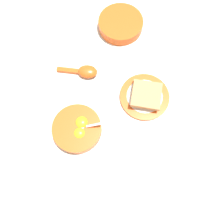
% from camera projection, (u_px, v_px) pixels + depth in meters
% --- Properties ---
extents(ground_plane, '(3.00, 3.00, 0.00)m').
position_uv_depth(ground_plane, '(87.00, 96.00, 0.78)').
color(ground_plane, beige).
extents(egg_bowl, '(0.16, 0.16, 0.07)m').
position_uv_depth(egg_bowl, '(77.00, 129.00, 0.72)').
color(egg_bowl, '#DB5119').
rests_on(egg_bowl, ground_plane).
extents(toast_plate, '(0.18, 0.18, 0.01)m').
position_uv_depth(toast_plate, '(144.00, 97.00, 0.77)').
color(toast_plate, '#DB5119').
rests_on(toast_plate, ground_plane).
extents(toast_sandwich, '(0.14, 0.14, 0.03)m').
position_uv_depth(toast_sandwich, '(146.00, 95.00, 0.75)').
color(toast_sandwich, '#9E7042').
rests_on(toast_sandwich, toast_plate).
extents(soup_spoon, '(0.15, 0.10, 0.03)m').
position_uv_depth(soup_spoon, '(85.00, 72.00, 0.79)').
color(soup_spoon, '#DB5119').
rests_on(soup_spoon, ground_plane).
extents(congee_bowl, '(0.17, 0.17, 0.04)m').
position_uv_depth(congee_bowl, '(121.00, 24.00, 0.85)').
color(congee_bowl, '#DB5119').
rests_on(congee_bowl, ground_plane).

